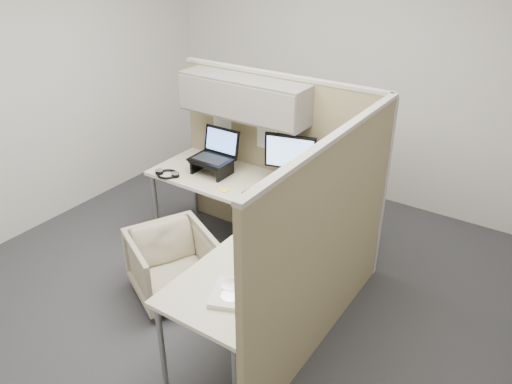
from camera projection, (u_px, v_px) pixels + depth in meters
The scene contains 19 objects.
ground at pixel (230, 289), 4.22m from camera, with size 4.50×4.50×0.00m, color #2E2E32.
partition_back at pixel (263, 133), 4.42m from camera, with size 2.00×0.36×1.63m.
partition_right at pixel (329, 246), 3.35m from camera, with size 0.07×2.03×1.63m.
desk at pixel (250, 217), 3.93m from camera, with size 2.00×1.98×0.73m.
office_chair at pixel (172, 262), 4.03m from camera, with size 0.61×0.58×0.63m, color #BEBB97.
monitor_left at pixel (290, 157), 4.19m from camera, with size 0.43×0.20×0.47m.
monitor_right at pixel (336, 178), 3.83m from camera, with size 0.34×0.34×0.47m.
laptop_station at pixel (214, 157), 4.48m from camera, with size 0.37×0.32×0.39m.
keyboard at pixel (269, 199), 4.08m from camera, with size 0.46×0.15×0.02m, color black.
mouse at pixel (299, 217), 3.82m from camera, with size 0.10×0.07×0.04m, color black.
travel_mug at pixel (304, 187), 4.09m from camera, with size 0.09×0.09×0.19m.
soda_can_green at pixel (317, 218), 3.72m from camera, with size 0.07×0.07×0.12m, color silver.
soda_can_silver at pixel (315, 198), 3.99m from camera, with size 0.07×0.07×0.12m, color black.
sticky_note_d at pixel (254, 187), 4.28m from camera, with size 0.08×0.08×0.01m, color #F8EB41.
sticky_note_b at pixel (248, 202), 4.05m from camera, with size 0.08×0.08×0.01m, color #F8EB41.
sticky_note_a at pixel (224, 190), 4.23m from camera, with size 0.08×0.08×0.01m, color #F8EB41.
headphones at pixel (167, 174), 4.49m from camera, with size 0.23×0.22×0.03m.
paper_stack at pixel (231, 293), 3.02m from camera, with size 0.31×0.35×0.03m.
desk_clock at pixel (269, 257), 3.30m from camera, with size 0.08×0.09×0.09m.
Camera 1 is at (2.04, -2.65, 2.71)m, focal length 35.00 mm.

